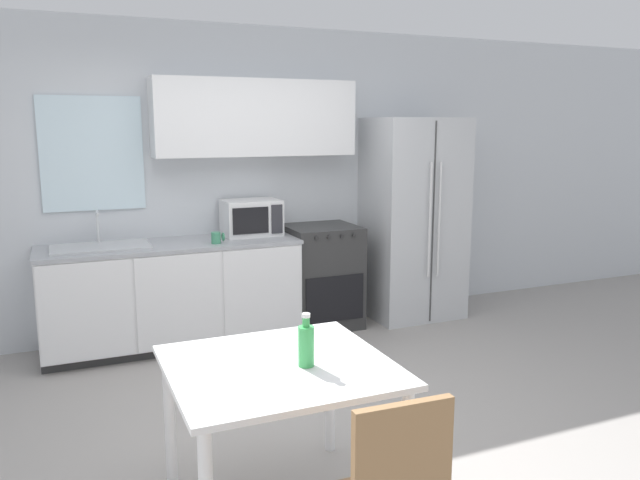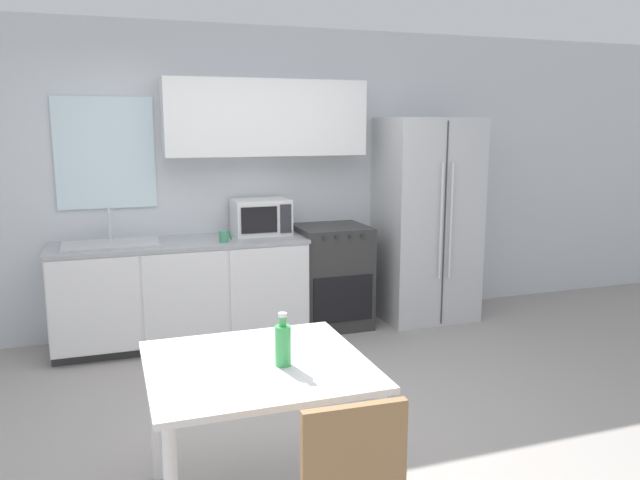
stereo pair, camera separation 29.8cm
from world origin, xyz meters
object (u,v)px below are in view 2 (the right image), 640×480
object	(u,v)px
oven_range	(332,276)
microwave	(261,217)
dining_table	(257,383)
refrigerator	(426,220)
coffee_mug	(225,236)
drink_bottle	(283,344)

from	to	relation	value
oven_range	microwave	size ratio (longest dim) A/B	1.90
oven_range	dining_table	world-z (taller)	oven_range
refrigerator	coffee_mug	size ratio (longest dim) A/B	17.74
refrigerator	microwave	size ratio (longest dim) A/B	3.88
refrigerator	dining_table	world-z (taller)	refrigerator
microwave	coffee_mug	xyz separation A→B (m)	(-0.38, -0.28, -0.11)
drink_bottle	coffee_mug	bearing A→B (deg)	85.84
oven_range	coffee_mug	xyz separation A→B (m)	(-1.02, -0.19, 0.46)
microwave	coffee_mug	distance (m)	0.48
microwave	dining_table	size ratio (longest dim) A/B	0.48
oven_range	coffee_mug	bearing A→B (deg)	-169.49
dining_table	refrigerator	bearing A→B (deg)	48.02
refrigerator	microwave	world-z (taller)	refrigerator
oven_range	coffee_mug	distance (m)	1.13
coffee_mug	oven_range	bearing A→B (deg)	10.51
microwave	coffee_mug	bearing A→B (deg)	-143.88
coffee_mug	dining_table	distance (m)	2.38
coffee_mug	drink_bottle	distance (m)	2.42
oven_range	coffee_mug	size ratio (longest dim) A/B	8.71
refrigerator	drink_bottle	bearing A→B (deg)	-129.79
coffee_mug	microwave	bearing A→B (deg)	36.12
oven_range	dining_table	size ratio (longest dim) A/B	0.92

